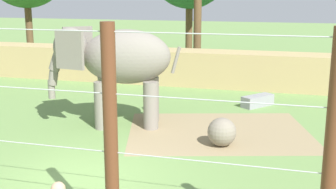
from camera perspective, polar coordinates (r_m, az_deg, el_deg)
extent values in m
plane|color=#6B8E4C|center=(11.26, -11.07, -10.53)|extent=(120.00, 120.00, 0.00)
cube|color=#937F5B|center=(14.66, 6.54, -4.74)|extent=(6.82, 5.89, 0.01)
cube|color=tan|center=(21.90, 2.80, 3.50)|extent=(36.00, 1.80, 1.67)
cylinder|color=gray|center=(14.84, -8.48, -1.40)|extent=(0.50, 0.50, 1.59)
cylinder|color=gray|center=(15.68, -8.02, -0.61)|extent=(0.50, 0.50, 1.59)
cylinder|color=gray|center=(14.69, -2.22, -1.42)|extent=(0.50, 0.50, 1.59)
cylinder|color=gray|center=(15.53, -2.09, -0.61)|extent=(0.50, 0.50, 1.59)
ellipsoid|color=gray|center=(14.86, -5.34, 4.86)|extent=(3.26, 2.31, 1.81)
ellipsoid|color=gray|center=(15.11, -12.39, 5.96)|extent=(1.41, 1.50, 1.31)
cube|color=gray|center=(14.43, -12.52, 5.63)|extent=(1.02, 0.28, 1.25)
cube|color=gray|center=(15.75, -11.46, 6.28)|extent=(0.85, 0.75, 1.25)
cylinder|color=gray|center=(15.28, -14.09, 4.18)|extent=(0.63, 0.50, 0.71)
cylinder|color=gray|center=(15.40, -14.48, 2.34)|extent=(0.47, 0.39, 0.67)
cylinder|color=gray|center=(15.51, -14.71, 0.64)|extent=(0.29, 0.29, 0.62)
cylinder|color=gray|center=(14.81, 1.03, 4.44)|extent=(0.36, 0.20, 0.90)
sphere|color=gray|center=(13.23, 6.92, -4.79)|extent=(0.85, 0.85, 0.85)
cylinder|color=brown|center=(7.72, -7.35, -5.67)|extent=(0.25, 0.25, 3.98)
cylinder|color=brown|center=(7.19, 20.20, -7.82)|extent=(0.25, 0.25, 3.98)
cylinder|color=#B7B7BC|center=(8.67, -18.84, -5.84)|extent=(11.89, 0.02, 0.02)
cylinder|color=#B7B7BC|center=(8.40, -19.35, 0.87)|extent=(11.89, 0.02, 0.02)
cylinder|color=#B7B7BC|center=(8.26, -19.90, 7.91)|extent=(11.89, 0.02, 0.02)
sphere|color=tan|center=(7.03, -13.91, -11.67)|extent=(0.22, 0.22, 0.22)
cube|color=gray|center=(18.05, 11.41, -0.80)|extent=(1.26, 1.41, 0.44)
cylinder|color=brown|center=(25.35, 3.80, 9.04)|extent=(0.44, 0.44, 5.41)
cylinder|color=brown|center=(30.36, -17.34, 7.78)|extent=(0.44, 0.44, 3.98)
cylinder|color=brown|center=(28.45, 2.71, 7.99)|extent=(0.44, 0.44, 3.93)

